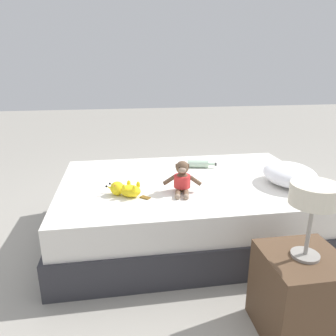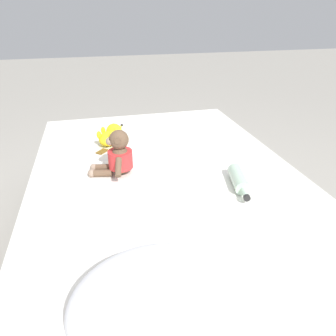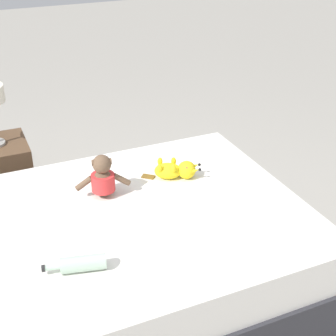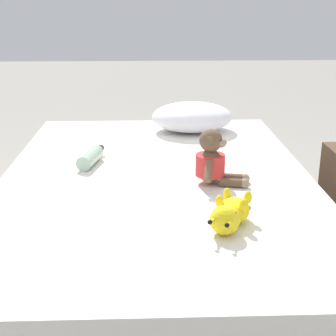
% 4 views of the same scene
% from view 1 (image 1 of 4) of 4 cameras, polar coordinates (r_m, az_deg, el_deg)
% --- Properties ---
extents(ground_plane, '(16.00, 16.00, 0.00)m').
position_cam_1_polar(ground_plane, '(2.80, 3.41, -11.65)').
color(ground_plane, '#9E998E').
extents(bed, '(1.39, 2.10, 0.49)m').
position_cam_1_polar(bed, '(2.68, 3.51, -7.17)').
color(bed, '#2D2D33').
rests_on(bed, ground_plane).
extents(pillow, '(0.49, 0.41, 0.17)m').
position_cam_1_polar(pillow, '(2.64, 21.04, -1.08)').
color(pillow, white).
rests_on(pillow, bed).
extents(plush_monkey, '(0.24, 0.29, 0.24)m').
position_cam_1_polar(plush_monkey, '(2.32, 2.56, -2.08)').
color(plush_monkey, brown).
rests_on(plush_monkey, bed).
extents(plush_yellow_creature, '(0.20, 0.32, 0.10)m').
position_cam_1_polar(plush_yellow_creature, '(2.29, -7.76, -3.84)').
color(plush_yellow_creature, yellow).
rests_on(plush_yellow_creature, bed).
extents(glass_bottle, '(0.11, 0.27, 0.07)m').
position_cam_1_polar(glass_bottle, '(2.89, 5.52, 0.74)').
color(glass_bottle, '#B2D1B7').
rests_on(glass_bottle, bed).
extents(nightstand, '(0.40, 0.40, 0.48)m').
position_cam_1_polar(nightstand, '(1.92, 22.43, -20.38)').
color(nightstand, brown).
rests_on(nightstand, ground_plane).
extents(bedside_lamp, '(0.23, 0.23, 0.39)m').
position_cam_1_polar(bedside_lamp, '(1.65, 24.76, -4.95)').
color(bedside_lamp, gray).
rests_on(bedside_lamp, nightstand).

